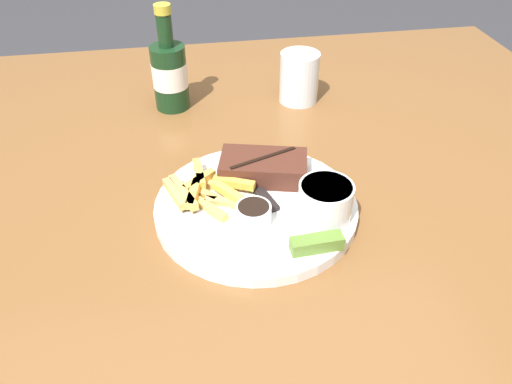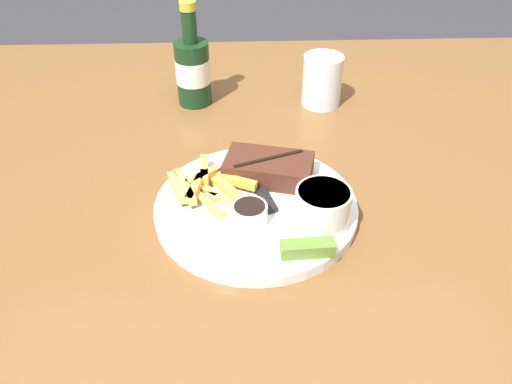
# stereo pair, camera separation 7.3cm
# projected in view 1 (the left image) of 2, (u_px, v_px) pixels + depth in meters

# --- Properties ---
(dining_table) EXTENTS (1.45, 1.35, 0.75)m
(dining_table) POSITION_uv_depth(u_px,v_px,m) (256.00, 242.00, 0.79)
(dining_table) COLOR brown
(dining_table) RESTS_ON ground_plane
(dinner_plate) EXTENTS (0.30, 0.30, 0.02)m
(dinner_plate) POSITION_uv_depth(u_px,v_px,m) (256.00, 207.00, 0.75)
(dinner_plate) COLOR white
(dinner_plate) RESTS_ON dining_table
(steak_portion) EXTENTS (0.15, 0.11, 0.04)m
(steak_portion) POSITION_uv_depth(u_px,v_px,m) (263.00, 167.00, 0.79)
(steak_portion) COLOR #472319
(steak_portion) RESTS_ON dinner_plate
(fries_pile) EXTENTS (0.14, 0.14, 0.02)m
(fries_pile) POSITION_uv_depth(u_px,v_px,m) (205.00, 190.00, 0.75)
(fries_pile) COLOR #D8A955
(fries_pile) RESTS_ON dinner_plate
(coleslaw_cup) EXTENTS (0.08, 0.08, 0.06)m
(coleslaw_cup) POSITION_uv_depth(u_px,v_px,m) (325.00, 200.00, 0.70)
(coleslaw_cup) COLOR white
(coleslaw_cup) RESTS_ON dinner_plate
(dipping_sauce_cup) EXTENTS (0.05, 0.05, 0.03)m
(dipping_sauce_cup) POSITION_uv_depth(u_px,v_px,m) (254.00, 213.00, 0.70)
(dipping_sauce_cup) COLOR silver
(dipping_sauce_cup) RESTS_ON dinner_plate
(pickle_spear) EXTENTS (0.07, 0.03, 0.02)m
(pickle_spear) POSITION_uv_depth(u_px,v_px,m) (317.00, 243.00, 0.66)
(pickle_spear) COLOR #567A2D
(pickle_spear) RESTS_ON dinner_plate
(fork_utensil) EXTENTS (0.13, 0.03, 0.00)m
(fork_utensil) POSITION_uv_depth(u_px,v_px,m) (203.00, 211.00, 0.73)
(fork_utensil) COLOR #B7B7BC
(fork_utensil) RESTS_ON dinner_plate
(knife_utensil) EXTENTS (0.07, 0.16, 0.01)m
(knife_utensil) POSITION_uv_depth(u_px,v_px,m) (254.00, 185.00, 0.77)
(knife_utensil) COLOR #B7B7BC
(knife_utensil) RESTS_ON dinner_plate
(beer_bottle) EXTENTS (0.07, 0.07, 0.20)m
(beer_bottle) POSITION_uv_depth(u_px,v_px,m) (170.00, 73.00, 0.97)
(beer_bottle) COLOR #143319
(beer_bottle) RESTS_ON dining_table
(drinking_glass) EXTENTS (0.08, 0.08, 0.10)m
(drinking_glass) POSITION_uv_depth(u_px,v_px,m) (299.00, 77.00, 1.00)
(drinking_glass) COLOR silver
(drinking_glass) RESTS_ON dining_table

